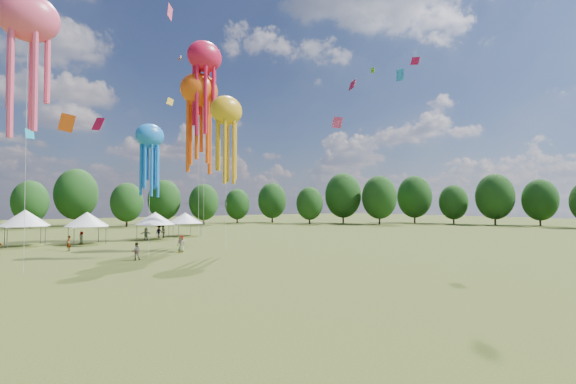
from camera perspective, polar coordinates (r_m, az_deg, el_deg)
ground at (r=17.46m, az=29.36°, el=-18.84°), size 300.00×300.00×0.00m
spectator_near at (r=40.43m, az=-20.50°, el=-7.80°), size 0.92×0.80×1.61m
spectators_far at (r=59.26m, az=-20.20°, el=-5.72°), size 21.82×20.75×1.93m
festival_tents at (r=60.45m, az=-27.19°, el=-3.41°), size 39.65×9.54×4.46m
show_kites at (r=51.75m, az=-20.95°, el=13.72°), size 40.86×19.86×28.23m
small_kites at (r=56.15m, az=-21.10°, el=22.89°), size 74.41×67.77×46.52m
treeline at (r=69.86m, az=-28.91°, el=-0.34°), size 201.57×95.24×13.43m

